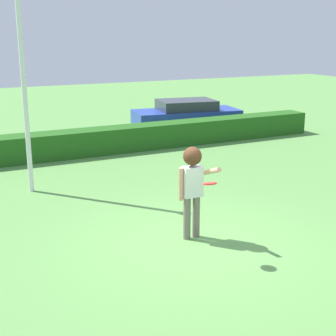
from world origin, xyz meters
The scene contains 6 objects.
ground_plane centered at (0.00, 0.00, 0.00)m, with size 60.00×60.00×0.00m, color #5C9348.
person centered at (0.07, 0.29, 1.16)m, with size 0.56×0.77×1.80m.
frisbee centered at (-0.10, -0.60, 1.36)m, with size 0.24×0.24×0.07m.
lamppost centered at (-2.06, 4.65, 2.99)m, with size 0.24×0.24×5.36m.
hedge_row centered at (0.00, 7.73, 0.41)m, with size 18.20×0.90×0.81m, color #235A19.
parked_car_blue centered at (5.20, 9.84, 0.69)m, with size 4.42×2.35×1.25m.
Camera 1 is at (-4.31, -7.38, 3.81)m, focal length 52.76 mm.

